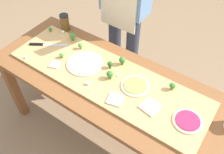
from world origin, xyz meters
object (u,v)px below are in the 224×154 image
object	(u,v)px
broccoli_floret_back_mid	(110,74)
cheese_crumble_c	(26,57)
pizza_whole_beet_magenta	(188,121)
cheese_crumble_b	(63,32)
broccoli_floret_center_right	(50,29)
cook_center	(125,1)
broccoli_floret_back_right	(80,46)
sauce_jar	(65,22)
chefs_knife	(43,45)
pizza_slice_center	(115,99)
pizza_whole_cheese_artichoke	(85,63)
broccoli_floret_front_left	(110,64)
pizza_slice_near_left	(55,65)
broccoli_floret_back_left	(172,86)
pizza_slice_far_left	(150,107)
broccoli_floret_front_mid	(72,36)
prep_table	(109,89)
pizza_whole_pesto_green	(135,86)
broccoli_floret_center_left	(122,60)
cheese_crumble_d	(118,76)
cheese_crumble_a	(88,84)

from	to	relation	value
broccoli_floret_back_mid	cheese_crumble_c	xyz separation A→B (m)	(-0.65, -0.19, -0.03)
pizza_whole_beet_magenta	cheese_crumble_b	distance (m)	1.24
broccoli_floret_center_right	cook_center	xyz separation A→B (m)	(0.46, 0.45, 0.21)
broccoli_floret_back_right	sauce_jar	world-z (taller)	sauce_jar
chefs_knife	pizza_slice_center	bearing A→B (deg)	-9.14
pizza_whole_cheese_artichoke	broccoli_floret_front_left	world-z (taller)	broccoli_floret_front_left
pizza_slice_near_left	broccoli_floret_back_left	bearing A→B (deg)	18.98
pizza_slice_far_left	broccoli_floret_front_mid	distance (m)	0.89
prep_table	broccoli_floret_back_mid	world-z (taller)	broccoli_floret_back_mid
broccoli_floret_back_mid	broccoli_floret_front_left	bearing A→B (deg)	124.27
prep_table	broccoli_floret_back_right	distance (m)	0.42
pizza_slice_far_left	broccoli_floret_center_right	distance (m)	1.12
broccoli_floret_center_right	pizza_whole_pesto_green	bearing A→B (deg)	-7.65
pizza_slice_far_left	pizza_slice_near_left	world-z (taller)	same
broccoli_floret_center_right	broccoli_floret_center_left	bearing A→B (deg)	0.67
pizza_whole_pesto_green	broccoli_floret_front_mid	distance (m)	0.70
cook_center	broccoli_floret_back_mid	bearing A→B (deg)	-65.53
chefs_knife	broccoli_floret_front_left	xyz separation A→B (m)	(0.60, 0.10, 0.03)
pizza_whole_cheese_artichoke	pizza_slice_far_left	world-z (taller)	pizza_whole_cheese_artichoke
broccoli_floret_front_mid	prep_table	bearing A→B (deg)	-19.88
broccoli_floret_back_right	chefs_knife	bearing A→B (deg)	-153.60
pizza_slice_center	sauce_jar	xyz separation A→B (m)	(-0.80, 0.41, 0.05)
broccoli_floret_back_right	broccoli_floret_front_left	distance (m)	0.32
broccoli_floret_front_mid	pizza_whole_cheese_artichoke	bearing A→B (deg)	-32.26
pizza_whole_pesto_green	pizza_slice_center	size ratio (longest dim) A/B	2.00
pizza_slice_center	sauce_jar	size ratio (longest dim) A/B	0.66
pizza_whole_pesto_green	broccoli_floret_back_left	distance (m)	0.25
broccoli_floret_back_mid	pizza_slice_far_left	bearing A→B (deg)	-9.51
pizza_whole_pesto_green	cheese_crumble_b	distance (m)	0.83
pizza_whole_pesto_green	cheese_crumble_d	bearing A→B (deg)	175.72
cheese_crumble_a	pizza_whole_cheese_artichoke	bearing A→B (deg)	134.34
cheese_crumble_c	chefs_knife	bearing A→B (deg)	91.38
pizza_slice_far_left	broccoli_floret_center_right	bearing A→B (deg)	168.57
cheese_crumble_b	sauce_jar	distance (m)	0.09
cook_center	chefs_knife	bearing A→B (deg)	-121.33
pizza_whole_cheese_artichoke	broccoli_floret_front_left	distance (m)	0.20
pizza_slice_center	broccoli_floret_front_mid	size ratio (longest dim) A/B	1.38
broccoli_floret_center_right	sauce_jar	world-z (taller)	sauce_jar
chefs_knife	cheese_crumble_a	bearing A→B (deg)	-12.68
chefs_knife	cheese_crumble_c	xyz separation A→B (m)	(0.00, -0.19, 0.00)
pizza_slice_center	broccoli_floret_back_left	distance (m)	0.40
broccoli_floret_back_left	cheese_crumble_d	size ratio (longest dim) A/B	4.81
chefs_knife	pizza_slice_far_left	distance (m)	1.01
pizza_slice_near_left	broccoli_floret_center_right	world-z (taller)	broccoli_floret_center_right
broccoli_floret_front_left	sauce_jar	xyz separation A→B (m)	(-0.61, 0.19, 0.02)
broccoli_floret_front_left	broccoli_floret_center_right	xyz separation A→B (m)	(-0.68, 0.07, -0.01)
pizza_slice_center	pizza_slice_far_left	size ratio (longest dim) A/B	0.90
pizza_whole_pesto_green	cheese_crumble_b	world-z (taller)	cheese_crumble_b
pizza_slice_near_left	broccoli_floret_center_right	size ratio (longest dim) A/B	1.82
broccoli_floret_front_left	cook_center	size ratio (longest dim) A/B	0.04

